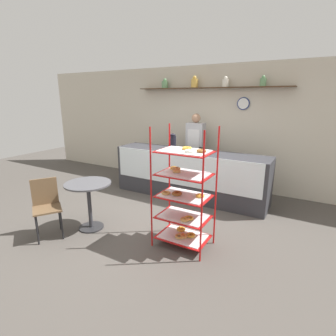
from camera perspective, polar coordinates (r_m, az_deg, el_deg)
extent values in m
plane|color=#4C4742|center=(4.47, -3.03, -11.64)|extent=(14.00, 14.00, 0.00)
cube|color=beige|center=(6.15, 8.99, 8.80)|extent=(10.00, 0.06, 2.70)
cube|color=#4C331E|center=(5.97, 8.80, 16.87)|extent=(3.45, 0.24, 0.02)
cylinder|color=#669966|center=(6.46, -0.68, 17.67)|extent=(0.15, 0.15, 0.15)
sphere|color=#669966|center=(6.46, -0.68, 18.58)|extent=(0.08, 0.08, 0.08)
cylinder|color=gold|center=(6.11, 5.79, 17.88)|extent=(0.15, 0.15, 0.18)
sphere|color=gold|center=(6.11, 5.82, 18.99)|extent=(0.08, 0.08, 0.08)
cylinder|color=silver|center=(5.85, 12.40, 17.59)|extent=(0.14, 0.14, 0.15)
sphere|color=silver|center=(5.86, 12.46, 18.59)|extent=(0.08, 0.08, 0.08)
cylinder|color=#669966|center=(5.66, 19.98, 17.14)|extent=(0.12, 0.12, 0.15)
sphere|color=#669966|center=(5.67, 20.07, 18.12)|extent=(0.07, 0.07, 0.07)
cylinder|color=navy|center=(5.84, 16.09, 13.33)|extent=(0.26, 0.03, 0.26)
cylinder|color=white|center=(5.82, 16.05, 13.33)|extent=(0.22, 0.00, 0.22)
cube|color=#333338|center=(5.37, 4.59, -1.41)|extent=(3.16, 0.66, 0.97)
cube|color=silver|center=(5.03, 2.99, -0.45)|extent=(3.04, 0.01, 0.62)
cylinder|color=#B71414|center=(3.48, -3.70, -4.75)|extent=(0.02, 0.02, 1.66)
cylinder|color=#B71414|center=(3.16, 7.42, -6.96)|extent=(0.02, 0.02, 1.66)
cylinder|color=#B71414|center=(3.87, 0.30, -2.62)|extent=(0.02, 0.02, 1.66)
cylinder|color=#B71414|center=(3.59, 10.45, -4.34)|extent=(0.02, 0.02, 1.66)
cube|color=#B71414|center=(3.80, 3.31, -14.69)|extent=(0.70, 0.47, 0.01)
cube|color=silver|center=(3.80, 3.32, -14.54)|extent=(0.62, 0.42, 0.01)
torus|color=gold|center=(3.78, 5.00, -14.33)|extent=(0.13, 0.13, 0.04)
torus|color=gold|center=(3.92, 2.86, -13.14)|extent=(0.13, 0.13, 0.04)
torus|color=tan|center=(3.74, 2.54, -14.62)|extent=(0.13, 0.13, 0.03)
torus|color=tan|center=(3.75, 3.45, -14.54)|extent=(0.11, 0.11, 0.04)
cube|color=#B71414|center=(3.66, 3.39, -10.56)|extent=(0.70, 0.47, 0.01)
cube|color=silver|center=(3.66, 3.39, -10.40)|extent=(0.62, 0.42, 0.01)
torus|color=tan|center=(3.51, 3.68, -11.11)|extent=(0.12, 0.12, 0.04)
torus|color=gold|center=(3.56, 4.55, -10.81)|extent=(0.13, 0.13, 0.03)
cube|color=#B71414|center=(3.54, 3.46, -6.13)|extent=(0.70, 0.47, 0.01)
cube|color=silver|center=(3.54, 3.47, -5.95)|extent=(0.62, 0.42, 0.01)
torus|color=tan|center=(3.56, -0.45, -5.44)|extent=(0.12, 0.12, 0.03)
torus|color=gold|center=(3.48, 7.00, -6.00)|extent=(0.12, 0.12, 0.03)
torus|color=brown|center=(3.52, 1.95, -5.56)|extent=(0.14, 0.14, 0.04)
cube|color=#B71414|center=(3.44, 3.54, -1.41)|extent=(0.70, 0.47, 0.01)
cube|color=silver|center=(3.44, 3.55, -1.22)|extent=(0.62, 0.42, 0.01)
torus|color=gold|center=(3.63, 1.25, 0.04)|extent=(0.10, 0.10, 0.03)
torus|color=tan|center=(3.57, 1.78, -0.17)|extent=(0.12, 0.12, 0.04)
torus|color=tan|center=(3.47, 1.91, -0.66)|extent=(0.11, 0.11, 0.03)
cube|color=#B71414|center=(3.37, 3.63, 3.55)|extent=(0.70, 0.47, 0.01)
cube|color=silver|center=(3.37, 3.63, 3.75)|extent=(0.62, 0.42, 0.01)
torus|color=brown|center=(3.26, 7.28, 3.72)|extent=(0.12, 0.12, 0.04)
torus|color=silver|center=(3.26, 4.70, 3.72)|extent=(0.12, 0.12, 0.03)
torus|color=gold|center=(3.42, 4.14, 4.32)|extent=(0.13, 0.13, 0.03)
cube|color=#282833|center=(5.97, 5.85, 0.27)|extent=(0.23, 0.19, 0.97)
cube|color=#B2B2B7|center=(5.82, 6.04, 7.29)|extent=(0.39, 0.22, 0.50)
cube|color=silver|center=(5.73, 5.54, 6.27)|extent=(0.27, 0.01, 0.42)
sphere|color=tan|center=(5.78, 6.14, 10.75)|extent=(0.20, 0.20, 0.20)
cylinder|color=#262628|center=(4.45, -16.33, -12.23)|extent=(0.39, 0.39, 0.02)
cylinder|color=#333338|center=(4.30, -16.69, -7.91)|extent=(0.06, 0.06, 0.71)
cylinder|color=#4C4C51|center=(4.17, -17.06, -3.27)|extent=(0.70, 0.70, 0.02)
cylinder|color=black|center=(4.17, -26.60, -12.08)|extent=(0.02, 0.02, 0.44)
cylinder|color=black|center=(4.17, -22.10, -11.52)|extent=(0.02, 0.02, 0.44)
cylinder|color=black|center=(4.46, -26.72, -10.29)|extent=(0.02, 0.02, 0.44)
cylinder|color=black|center=(4.47, -22.54, -9.77)|extent=(0.02, 0.02, 0.44)
cube|color=brown|center=(4.22, -24.84, -8.07)|extent=(0.53, 0.53, 0.03)
cube|color=brown|center=(4.31, -25.28, -4.61)|extent=(0.22, 0.32, 0.40)
cylinder|color=black|center=(5.29, 1.01, 5.42)|extent=(0.14, 0.14, 0.29)
ellipsoid|color=black|center=(5.26, 1.01, 7.23)|extent=(0.12, 0.12, 0.06)
cube|color=silver|center=(5.18, 6.98, 3.50)|extent=(0.37, 0.29, 0.01)
torus|color=silver|center=(5.15, 8.04, 3.70)|extent=(0.13, 0.13, 0.04)
torus|color=silver|center=(5.11, 6.87, 3.59)|extent=(0.12, 0.12, 0.03)
torus|color=tan|center=(5.19, 8.12, 3.76)|extent=(0.12, 0.12, 0.04)
torus|color=silver|center=(5.19, 8.43, 3.76)|extent=(0.12, 0.12, 0.04)
torus|color=tan|center=(5.22, 6.47, 3.85)|extent=(0.11, 0.11, 0.03)
torus|color=#EAB2C1|center=(5.17, 7.35, 3.75)|extent=(0.11, 0.11, 0.04)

